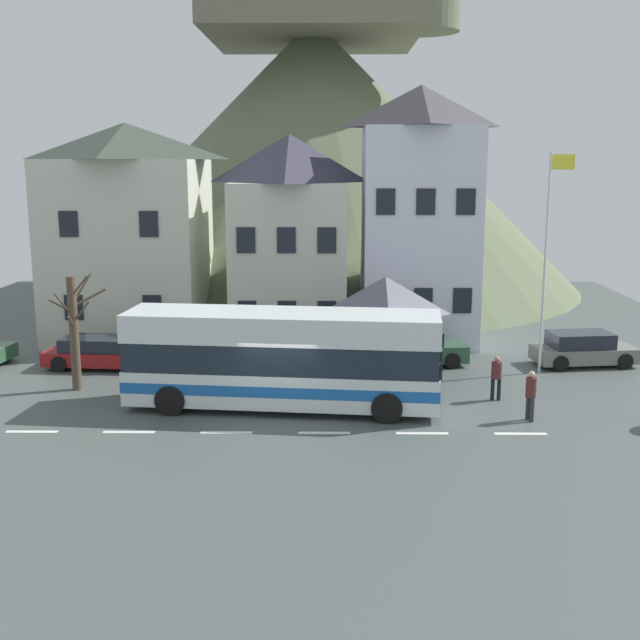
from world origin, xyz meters
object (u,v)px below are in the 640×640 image
Objects in this scene: townhouse_01 at (290,238)px; transit_bus at (283,360)px; flagpole at (548,250)px; bare_tree_00 at (74,331)px; pedestrian_01 at (531,393)px; hilltop_castle at (314,145)px; pedestrian_00 at (496,374)px; public_bench at (332,347)px; bus_shelter at (385,296)px; pedestrian_02 at (401,370)px; parked_car_02 at (413,348)px; parked_car_00 at (101,353)px; townhouse_00 at (129,232)px; townhouse_02 at (419,216)px; parked_car_01 at (583,349)px.

transit_bus is at bearing -88.54° from townhouse_01.
flagpole is 17.87m from bare_tree_00.
flagpole is at bearing 72.17° from pedestrian_01.
hilltop_castle is 24.75m from flagpole.
public_bench is (-5.68, 5.87, -0.46)m from pedestrian_00.
hilltop_castle is (0.82, 16.25, 4.51)m from townhouse_01.
bus_shelter is at bearing 137.27° from pedestrian_00.
public_bench is (-2.03, 2.49, -2.63)m from bus_shelter.
bus_shelter is at bearing -58.73° from townhouse_01.
bare_tree_00 is (-8.15, -25.06, -7.01)m from hilltop_castle.
pedestrian_00 is (7.35, 0.99, -0.72)m from transit_bus.
pedestrian_02 is at bearing -153.78° from flagpole.
parked_car_02 is at bearing 115.78° from pedestrian_00.
townhouse_01 is at bearing 97.23° from transit_bus.
bare_tree_00 reaches higher than parked_car_00.
flagpole is at bearing -67.45° from hilltop_castle.
parked_car_00 is 2.80× the size of pedestrian_01.
transit_bus is at bearing -55.47° from townhouse_00.
public_bench is at bearing 157.38° from parked_car_02.
parked_car_02 reaches higher than public_bench.
bus_shelter is at bearing -107.15° from townhouse_02.
pedestrian_00 is (1.77, -9.46, -4.80)m from townhouse_02.
flagpole reaches higher than pedestrian_00.
townhouse_00 is 2.33× the size of parked_car_01.
hilltop_castle is 22.00× the size of pedestrian_00.
flagpole reaches higher than parked_car_01.
transit_bus is 7.91m from bare_tree_00.
townhouse_02 is (13.38, -0.89, 0.78)m from townhouse_00.
townhouse_01 is at bearing 129.49° from parked_car_02.
townhouse_01 is 13.76m from parked_car_01.
townhouse_01 reaches higher than bus_shelter.
public_bench is (1.13, -20.31, -8.73)m from hilltop_castle.
townhouse_02 is 2.70× the size of parked_car_01.
public_bench is 10.57m from bare_tree_00.
flagpole is (9.88, 4.66, 3.18)m from transit_bus.
townhouse_02 is 12.87m from pedestrian_01.
parked_car_00 is 3.04× the size of pedestrian_02.
townhouse_02 is (5.86, -0.47, 1.04)m from townhouse_01.
townhouse_01 is 2.43× the size of bus_shelter.
parked_car_00 is 12.61m from parked_car_02.
townhouse_00 is 18.39m from hilltop_castle.
public_bench is (-3.91, -3.59, -5.26)m from townhouse_02.
pedestrian_01 is 0.19× the size of flagpole.
hilltop_castle is 8.03× the size of bare_tree_00.
flagpole is (-1.99, -1.20, 4.17)m from parked_car_01.
parked_car_01 reaches higher than parked_car_00.
townhouse_02 reaches higher than public_bench.
pedestrian_02 is at bearing 29.66° from transit_bus.
townhouse_00 is 9.64m from bare_tree_00.
parked_car_01 is (12.15, -5.05, -4.02)m from townhouse_01.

